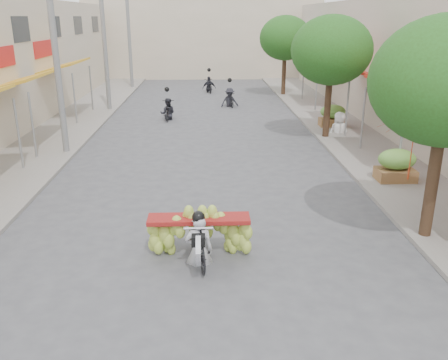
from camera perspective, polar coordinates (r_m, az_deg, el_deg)
ground at (r=8.10m, az=-2.70°, el=-20.30°), size 120.00×120.00×0.00m
sidewalk_left at (r=22.99m, az=-20.28°, el=5.14°), size 4.00×60.00×0.12m
sidewalk_right at (r=22.92m, az=15.39°, el=5.60°), size 4.00×60.00×0.12m
far_building at (r=44.29m, az=-2.48°, el=16.95°), size 20.00×6.00×7.00m
utility_pole_mid at (r=19.11m, az=-19.66°, el=14.69°), size 0.60×0.24×8.00m
utility_pole_far at (r=27.84m, az=-14.23°, el=16.25°), size 0.60×0.24×8.00m
utility_pole_back at (r=36.70m, az=-11.37°, el=17.00°), size 0.60×0.24×8.00m
street_tree_near at (r=11.62m, az=25.31°, el=10.62°), size 3.40×3.40×5.25m
street_tree_mid at (r=20.98m, az=12.81°, el=14.94°), size 3.40×3.40×5.25m
street_tree_far at (r=32.72m, az=7.38°, el=16.56°), size 3.40×3.40×5.25m
produce_crate_mid at (r=16.12m, az=20.06°, el=1.98°), size 1.20×0.88×1.16m
produce_crate_far at (r=23.50m, az=12.95°, el=7.75°), size 1.20×0.88×1.16m
banana_motorbike at (r=10.43m, az=-3.05°, el=-6.13°), size 2.27×1.91×2.09m
market_umbrella at (r=14.19m, az=22.25°, el=7.10°), size 2.31×2.31×1.86m
pedestrian at (r=22.20m, az=13.82°, el=7.96°), size 0.98×0.65×1.88m
bg_motorbike_a at (r=25.16m, az=-6.81°, el=8.88°), size 0.80×1.68×1.95m
bg_motorbike_b at (r=28.66m, az=0.68°, el=10.54°), size 1.16×1.58×1.95m
bg_motorbike_c at (r=34.27m, az=-1.80°, el=11.81°), size 1.03×1.65×1.95m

